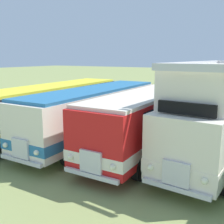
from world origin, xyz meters
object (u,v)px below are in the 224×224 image
(bus_first_in_row, at_px, (55,104))
(bus_second_in_row, at_px, (96,110))
(bus_third_in_row, at_px, (152,114))
(bus_fourth_in_row, at_px, (218,109))

(bus_first_in_row, distance_m, bus_second_in_row, 3.25)
(bus_second_in_row, height_order, bus_third_in_row, same)
(bus_second_in_row, bearing_deg, bus_fourth_in_row, 4.25)
(bus_first_in_row, distance_m, bus_fourth_in_row, 9.77)
(bus_third_in_row, xyz_separation_m, bus_fourth_in_row, (3.25, -0.03, 0.60))
(bus_fourth_in_row, bearing_deg, bus_third_in_row, 179.54)
(bus_second_in_row, distance_m, bus_fourth_in_row, 6.55)
(bus_second_in_row, relative_size, bus_fourth_in_row, 1.09)
(bus_third_in_row, height_order, bus_fourth_in_row, bus_fourth_in_row)
(bus_third_in_row, bearing_deg, bus_second_in_row, -171.08)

